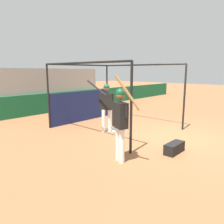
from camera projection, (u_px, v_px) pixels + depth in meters
name	position (u px, v px, depth m)	size (l,w,h in m)	color
ground_plane	(176.00, 137.00, 7.26)	(60.00, 60.00, 0.00)	#935B38
outfield_wall	(56.00, 102.00, 11.72)	(24.00, 0.12, 1.04)	#196038
bleacher_section	(43.00, 89.00, 12.44)	(5.95, 2.40, 2.32)	#9E9E99
batting_cage	(93.00, 97.00, 8.90)	(3.28, 3.97, 2.44)	black
home_plate	(113.00, 129.00, 8.16)	(0.44, 0.44, 0.02)	white
player_batter	(106.00, 103.00, 7.71)	(0.74, 0.72, 1.86)	white
player_waiting	(120.00, 118.00, 5.11)	(0.54, 0.80, 2.09)	white
equipment_bag	(174.00, 148.00, 5.84)	(0.70, 0.28, 0.28)	black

